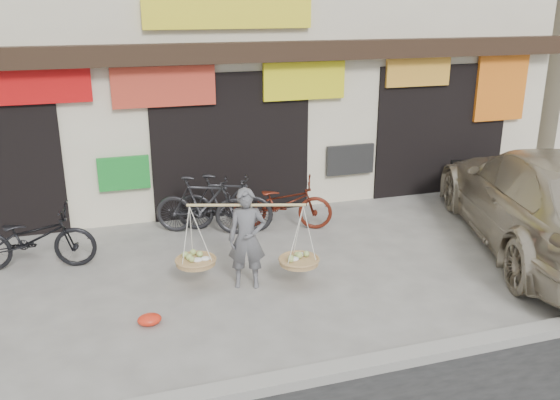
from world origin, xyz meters
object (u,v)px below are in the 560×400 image
object	(u,v)px
street_vendor	(247,243)
bike_0	(32,238)
suv	(548,199)
bike_2	(282,203)
bike_3	(224,203)
bike_1	(204,205)

from	to	relation	value
street_vendor	bike_0	distance (m)	3.36
street_vendor	suv	bearing A→B (deg)	15.95
bike_2	street_vendor	bearing A→B (deg)	171.70
bike_0	bike_2	distance (m)	4.18
street_vendor	bike_2	size ratio (longest dim) A/B	1.10
street_vendor	suv	distance (m)	5.05
bike_3	street_vendor	bearing A→B (deg)	-160.67
bike_1	suv	size ratio (longest dim) A/B	0.28
bike_0	bike_2	bearing A→B (deg)	-74.19
bike_3	suv	xyz separation A→B (m)	(4.88, -2.35, 0.32)
street_vendor	bike_3	size ratio (longest dim) A/B	1.13
street_vendor	bike_3	world-z (taller)	street_vendor
bike_0	bike_2	world-z (taller)	bike_0
bike_0	bike_1	xyz separation A→B (m)	(2.76, 0.65, 0.03)
bike_0	suv	world-z (taller)	suv
bike_0	bike_3	world-z (taller)	bike_3
bike_1	bike_3	xyz separation A→B (m)	(0.37, 0.00, 0.00)
street_vendor	suv	size ratio (longest dim) A/B	0.31
street_vendor	bike_2	distance (m)	2.39
bike_1	bike_3	bearing A→B (deg)	-66.32
bike_0	suv	distance (m)	8.19
bike_1	bike_2	xyz separation A→B (m)	(1.39, -0.17, -0.05)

